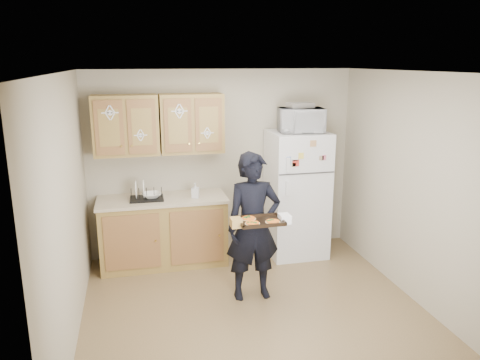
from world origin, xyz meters
name	(u,v)px	position (x,y,z in m)	size (l,w,h in m)	color
floor	(255,312)	(0.00, 0.00, 0.00)	(3.60, 3.60, 0.00)	brown
ceiling	(258,72)	(0.00, 0.00, 2.50)	(3.60, 3.60, 0.00)	silver
wall_back	(222,163)	(0.00, 1.80, 1.25)	(3.60, 0.04, 2.50)	#AEA48D
wall_front	(329,280)	(0.00, -1.80, 1.25)	(3.60, 0.04, 2.50)	#AEA48D
wall_left	(67,213)	(-1.80, 0.00, 1.25)	(0.04, 3.60, 2.50)	#AEA48D
wall_right	(417,189)	(1.80, 0.00, 1.25)	(0.04, 3.60, 2.50)	#AEA48D
refrigerator	(297,194)	(0.95, 1.43, 0.85)	(0.75, 0.70, 1.70)	white
base_cabinet	(164,232)	(-0.85, 1.48, 0.43)	(1.60, 0.60, 0.86)	olive
countertop	(162,199)	(-0.85, 1.48, 0.88)	(1.64, 0.64, 0.04)	#BEAE92
upper_cab_left	(126,125)	(-1.25, 1.61, 1.83)	(0.80, 0.33, 0.75)	olive
upper_cab_right	(192,123)	(-0.43, 1.61, 1.83)	(0.80, 0.33, 0.75)	olive
cereal_box	(323,233)	(1.47, 1.67, 0.16)	(0.20, 0.07, 0.32)	gold
person	(253,227)	(0.06, 0.36, 0.83)	(0.61, 0.40, 1.66)	black
baking_tray	(261,221)	(0.06, 0.06, 1.00)	(0.46, 0.34, 0.04)	black
pizza_front_left	(252,223)	(-0.04, -0.02, 1.02)	(0.15, 0.15, 0.02)	orange
pizza_front_right	(273,221)	(0.17, -0.02, 1.02)	(0.15, 0.15, 0.02)	orange
pizza_back_left	(249,218)	(-0.04, 0.14, 1.02)	(0.15, 0.15, 0.02)	orange
microwave	(301,120)	(0.96, 1.38, 1.86)	(0.56, 0.38, 0.31)	white
foil_pan	(300,105)	(0.95, 1.41, 2.05)	(0.32, 0.22, 0.07)	#BCBBC3
dish_rack	(147,193)	(-1.04, 1.46, 0.98)	(0.42, 0.31, 0.17)	black
bowl	(151,195)	(-0.98, 1.46, 0.95)	(0.24, 0.24, 0.06)	white
soap_bottle	(195,190)	(-0.43, 1.39, 1.00)	(0.09, 0.09, 0.19)	white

